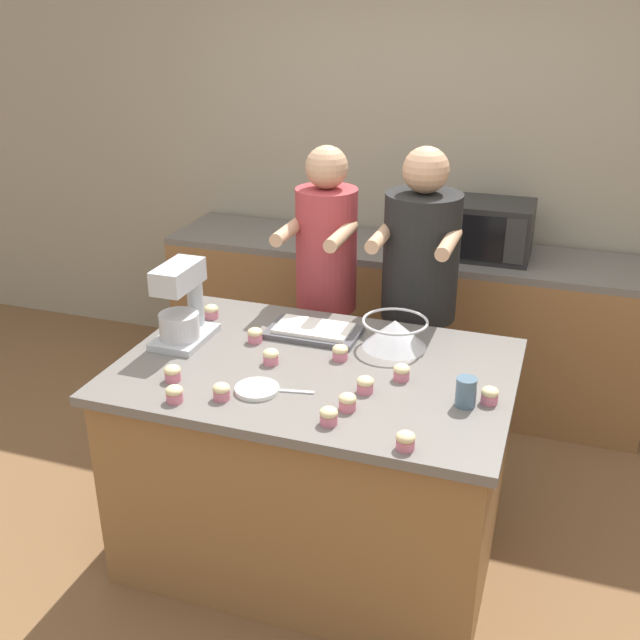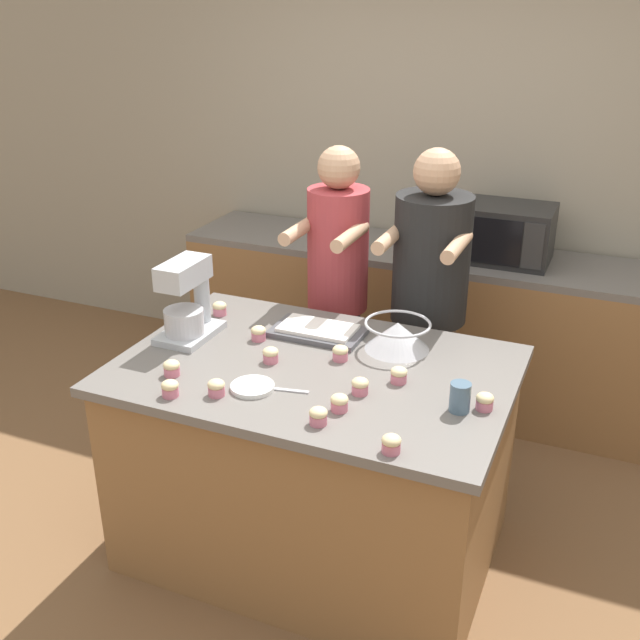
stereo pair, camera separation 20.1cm
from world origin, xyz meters
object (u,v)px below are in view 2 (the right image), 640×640
(knife, at_px, (278,389))
(cupcake_9, at_px, (360,386))
(stand_mixer, at_px, (187,304))
(cupcake_6, at_px, (391,444))
(cupcake_5, at_px, (220,308))
(cupcake_8, at_px, (216,387))
(person_right, at_px, (428,313))
(drinking_glass, at_px, (460,397))
(cupcake_12, at_px, (339,402))
(cupcake_10, at_px, (318,416))
(small_plate, at_px, (252,387))
(cupcake_0, at_px, (485,401))
(cupcake_7, at_px, (170,388))
(person_left, at_px, (337,298))
(cupcake_11, at_px, (399,374))
(mixing_bowl, at_px, (397,335))
(cupcake_4, at_px, (258,333))
(baking_tray, at_px, (318,331))
(cupcake_3, at_px, (271,355))
(microwave_oven, at_px, (502,233))
(cupcake_2, at_px, (340,353))
(cupcake_1, at_px, (172,368))

(knife, height_order, cupcake_9, cupcake_9)
(stand_mixer, bearing_deg, cupcake_6, -24.91)
(cupcake_5, bearing_deg, cupcake_8, -60.72)
(person_right, distance_m, knife, 1.07)
(person_right, distance_m, cupcake_8, 1.26)
(person_right, distance_m, drinking_glass, 0.99)
(cupcake_12, bearing_deg, person_right, 88.44)
(cupcake_10, bearing_deg, small_plate, 158.26)
(cupcake_0, distance_m, cupcake_7, 1.15)
(small_plate, height_order, cupcake_0, cupcake_0)
(person_left, height_order, cupcake_11, person_left)
(mixing_bowl, distance_m, small_plate, 0.68)
(person_left, xyz_separation_m, cupcake_5, (-0.39, -0.49, 0.07))
(cupcake_4, xyz_separation_m, cupcake_7, (-0.08, -0.56, 0.00))
(cupcake_5, height_order, cupcake_12, same)
(baking_tray, bearing_deg, cupcake_0, -23.53)
(cupcake_3, bearing_deg, microwave_oven, 68.39)
(stand_mixer, xyz_separation_m, mixing_bowl, (0.87, 0.24, -0.09))
(microwave_oven, relative_size, cupcake_6, 8.09)
(cupcake_0, xyz_separation_m, cupcake_12, (-0.48, -0.21, 0.00))
(baking_tray, height_order, cupcake_3, cupcake_3)
(person_right, bearing_deg, cupcake_2, -103.98)
(knife, relative_size, cupcake_8, 3.36)
(small_plate, bearing_deg, cupcake_0, 13.24)
(knife, bearing_deg, person_right, 73.79)
(small_plate, xyz_separation_m, cupcake_0, (0.84, 0.20, 0.02))
(knife, bearing_deg, cupcake_10, -34.32)
(cupcake_8, distance_m, cupcake_10, 0.43)
(cupcake_7, xyz_separation_m, cupcake_11, (0.75, 0.44, 0.00))
(person_left, bearing_deg, cupcake_0, -43.16)
(cupcake_6, relative_size, cupcake_9, 1.00)
(cupcake_3, height_order, cupcake_7, same)
(cupcake_12, bearing_deg, cupcake_1, -179.23)
(drinking_glass, xyz_separation_m, cupcake_2, (-0.54, 0.21, -0.02))
(baking_tray, relative_size, small_plate, 2.40)
(drinking_glass, bearing_deg, cupcake_10, -146.72)
(cupcake_3, height_order, cupcake_4, same)
(drinking_glass, xyz_separation_m, cupcake_4, (-0.94, 0.25, -0.02))
(person_right, bearing_deg, cupcake_1, -123.99)
(cupcake_3, relative_size, cupcake_9, 1.00)
(microwave_oven, distance_m, cupcake_3, 1.70)
(cupcake_11, bearing_deg, knife, -149.11)
(cupcake_4, bearing_deg, cupcake_8, -80.80)
(cupcake_5, bearing_deg, baking_tray, -2.59)
(cupcake_2, bearing_deg, cupcake_9, -53.30)
(person_right, relative_size, cupcake_9, 25.42)
(cupcake_8, relative_size, cupcake_11, 1.00)
(person_left, xyz_separation_m, small_plate, (0.08, -1.06, 0.05))
(cupcake_1, bearing_deg, cupcake_11, 19.62)
(drinking_glass, height_order, cupcake_7, drinking_glass)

